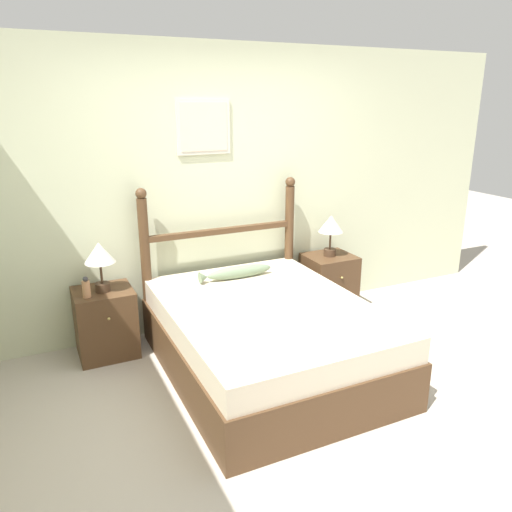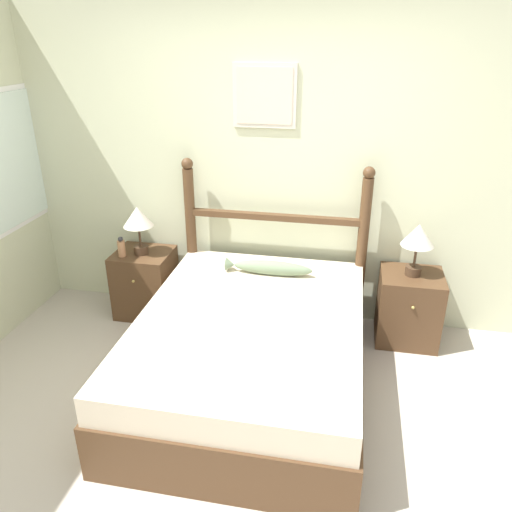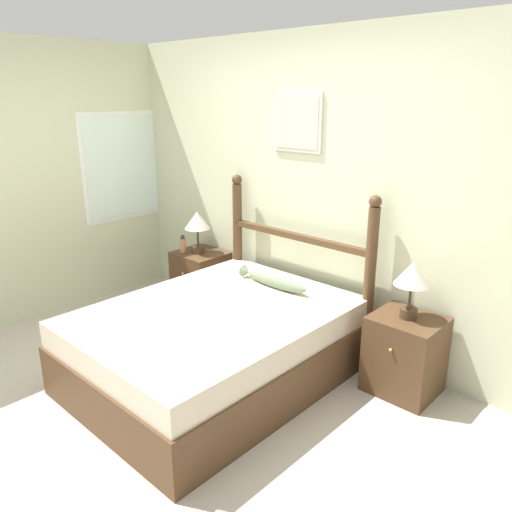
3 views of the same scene
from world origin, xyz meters
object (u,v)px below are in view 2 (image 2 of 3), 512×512
at_px(bed, 251,352).
at_px(nightstand_right, 408,307).
at_px(nightstand_left, 145,283).
at_px(fish_pillow, 269,268).
at_px(table_lamp_left, 138,220).
at_px(bottle, 121,247).
at_px(table_lamp_right, 418,239).

relative_size(bed, nightstand_right, 3.43).
bearing_deg(nightstand_left, fish_pillow, -9.37).
bearing_deg(table_lamp_left, nightstand_left, 94.58).
height_order(nightstand_left, bottle, bottle).
xyz_separation_m(bed, fish_pillow, (0.01, 0.63, 0.34)).
relative_size(nightstand_left, table_lamp_left, 1.40).
xyz_separation_m(bottle, fish_pillow, (1.25, -0.08, -0.03)).
xyz_separation_m(nightstand_right, bottle, (-2.34, -0.10, 0.37)).
bearing_deg(nightstand_left, table_lamp_left, -85.42).
bearing_deg(table_lamp_right, bottle, -177.52).
xyz_separation_m(nightstand_left, table_lamp_left, (0.00, -0.02, 0.59)).
distance_m(table_lamp_left, bottle, 0.27).
xyz_separation_m(bed, table_lamp_right, (1.10, 0.82, 0.60)).
xyz_separation_m(table_lamp_right, bottle, (-2.34, -0.10, -0.22)).
height_order(bed, table_lamp_right, table_lamp_right).
distance_m(nightstand_right, bottle, 2.37).
distance_m(bottle, fish_pillow, 1.25).
relative_size(bed, table_lamp_left, 4.79).
bearing_deg(table_lamp_right, bed, -143.49).
bearing_deg(nightstand_right, fish_pillow, -170.45).
height_order(nightstand_right, bottle, bottle).
relative_size(bed, nightstand_left, 3.43).
relative_size(bed, table_lamp_right, 4.79).
height_order(bed, nightstand_left, nightstand_left).
bearing_deg(nightstand_right, nightstand_left, 180.00).
relative_size(nightstand_left, nightstand_right, 1.00).
height_order(bottle, fish_pillow, bottle).
height_order(bed, table_lamp_left, table_lamp_left).
distance_m(bed, fish_pillow, 0.72).
bearing_deg(nightstand_right, bed, -143.58).
relative_size(nightstand_left, fish_pillow, 0.86).
bearing_deg(bottle, bed, -29.97).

